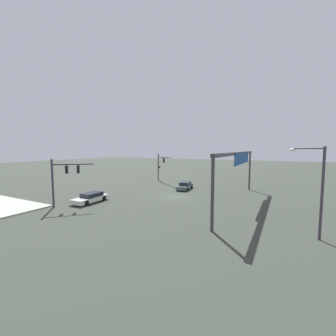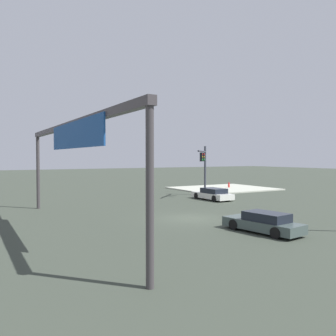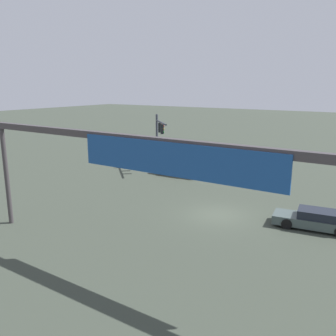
# 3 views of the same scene
# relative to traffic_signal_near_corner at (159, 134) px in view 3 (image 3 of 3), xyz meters

# --- Properties ---
(ground_plane) EXTENTS (213.68, 213.68, 0.00)m
(ground_plane) POSITION_rel_traffic_signal_near_corner_xyz_m (-11.20, 9.20, -3.76)
(ground_plane) COLOR #373E34
(sidewalk_corner) EXTENTS (10.64, 12.38, 0.15)m
(sidewalk_corner) POSITION_rel_traffic_signal_near_corner_xyz_m (5.88, -7.52, -3.68)
(sidewalk_corner) COLOR #B2B5A4
(sidewalk_corner) RESTS_ON ground
(traffic_signal_near_corner) EXTENTS (3.47, 3.41, 5.66)m
(traffic_signal_near_corner) POSITION_rel_traffic_signal_near_corner_xyz_m (0.00, 0.00, 0.00)
(traffic_signal_near_corner) COLOR #353945
(traffic_signal_near_corner) RESTS_ON ground
(overhead_sign_gantry) EXTENTS (21.48, 0.43, 6.45)m
(overhead_sign_gantry) POSITION_rel_traffic_signal_near_corner_xyz_m (-11.64, 17.80, 1.71)
(overhead_sign_gantry) COLOR #3D393B
(overhead_sign_gantry) RESTS_ON ground
(sedan_car_approaching) EXTENTS (5.00, 2.35, 1.21)m
(sedan_car_approaching) POSITION_rel_traffic_signal_near_corner_xyz_m (-17.22, 8.04, -3.18)
(sedan_car_approaching) COLOR #404E4B
(sedan_car_approaching) RESTS_ON ground
(sedan_car_waiting_far) EXTENTS (4.86, 2.11, 1.21)m
(sedan_car_waiting_far) POSITION_rel_traffic_signal_near_corner_xyz_m (-3.08, 1.07, -3.18)
(sedan_car_waiting_far) COLOR silver
(sedan_car_waiting_far) RESTS_ON ground
(fire_hydrant_on_curb) EXTENTS (0.33, 0.22, 0.71)m
(fire_hydrant_on_curb) POSITION_rel_traffic_signal_near_corner_xyz_m (6.32, -8.87, -3.27)
(fire_hydrant_on_curb) COLOR red
(fire_hydrant_on_curb) RESTS_ON sidewalk_corner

